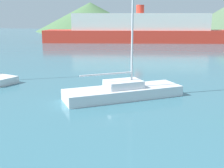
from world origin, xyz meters
TOP-DOWN VIEW (x-y plane):
  - sailboat_inner at (-0.22, 15.65)m, footprint 6.81×5.90m
  - ferry_distant at (-6.73, 55.81)m, footprint 38.02×14.70m
  - hill_west at (-34.59, 103.03)m, footprint 41.11×41.11m
  - hill_central at (-2.06, 97.22)m, footprint 42.94×42.94m

SIDE VIEW (x-z plane):
  - sailboat_inner at x=-0.22m, z-range -3.01..3.83m
  - ferry_distant at x=-6.73m, z-range -1.15..6.08m
  - hill_central at x=-2.06m, z-range 0.00..6.13m
  - hill_west at x=-34.59m, z-range 0.00..10.62m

